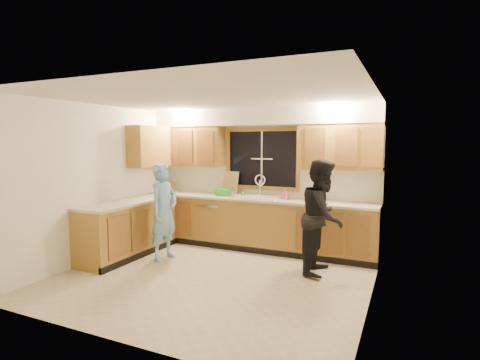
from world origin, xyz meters
name	(u,v)px	position (x,y,z in m)	size (l,w,h in m)	color
floor	(213,277)	(0.00, 0.00, 0.00)	(4.20, 4.20, 0.00)	beige
ceiling	(212,97)	(0.00, 0.00, 2.50)	(4.20, 4.20, 0.00)	silver
wall_back	(262,178)	(0.00, 1.90, 1.25)	(4.20, 4.20, 0.00)	white
wall_left	(98,183)	(-2.10, 0.00, 1.25)	(3.80, 3.80, 0.00)	white
wall_right	(373,199)	(2.10, 0.00, 1.25)	(3.80, 3.80, 0.00)	white
base_cabinets_back	(256,224)	(0.00, 1.60, 0.44)	(4.20, 0.60, 0.88)	#A77930
base_cabinets_left	(129,229)	(-1.80, 0.35, 0.44)	(0.60, 1.90, 0.88)	#A77930
countertop_back	(256,199)	(0.00, 1.58, 0.90)	(4.20, 0.63, 0.04)	beige
countertop_left	(129,202)	(-1.79, 0.35, 0.90)	(0.63, 1.90, 0.04)	beige
upper_cabinets_left	(191,146)	(-1.43, 1.73, 1.83)	(1.35, 0.33, 0.75)	#A77930
upper_cabinets_right	(340,147)	(1.43, 1.73, 1.83)	(1.35, 0.33, 0.75)	#A77930
upper_cabinets_return	(149,146)	(-1.94, 1.12, 1.83)	(0.33, 0.90, 0.75)	#A77930
soffit	(259,117)	(0.00, 1.72, 2.35)	(4.20, 0.35, 0.30)	white
window_frame	(262,159)	(0.00, 1.89, 1.60)	(1.44, 0.03, 1.14)	black
sink	(256,201)	(0.00, 1.60, 0.86)	(0.86, 0.52, 0.57)	white
dishwasher	(214,222)	(-0.85, 1.59, 0.41)	(0.60, 0.56, 0.82)	white
stove	(104,236)	(-1.80, -0.22, 0.45)	(0.58, 0.75, 0.90)	white
man	(164,212)	(-1.12, 0.41, 0.78)	(0.57, 0.37, 1.56)	#74AFDC
woman	(322,216)	(1.35, 0.84, 0.83)	(0.81, 0.63, 1.66)	black
knife_block	(171,187)	(-1.82, 1.62, 1.02)	(0.11, 0.09, 0.20)	brown
cutting_board	(230,183)	(-0.61, 1.82, 1.14)	(0.33, 0.02, 0.44)	tan
dish_crate	(224,192)	(-0.65, 1.62, 0.98)	(0.27, 0.25, 0.13)	green
soap_bottle	(285,194)	(0.53, 1.65, 1.01)	(0.08, 0.08, 0.18)	#D85284
bowl	(311,199)	(0.99, 1.62, 0.95)	(0.23, 0.23, 0.06)	silver
can_left	(232,194)	(-0.37, 1.41, 0.98)	(0.07, 0.07, 0.13)	#BFAC93
can_right	(243,194)	(-0.20, 1.49, 0.98)	(0.07, 0.07, 0.12)	#BFAC93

